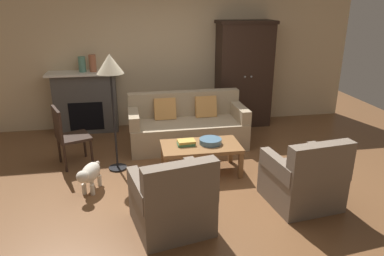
{
  "coord_description": "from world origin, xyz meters",
  "views": [
    {
      "loc": [
        -0.72,
        -4.27,
        2.34
      ],
      "look_at": [
        0.13,
        0.62,
        0.55
      ],
      "focal_mm": 33.56,
      "sensor_mm": 36.0,
      "label": 1
    }
  ],
  "objects": [
    {
      "name": "armchair_near_right",
      "position": [
        1.23,
        -0.77,
        0.32
      ],
      "size": [
        0.86,
        0.86,
        0.88
      ],
      "color": "#756656",
      "rests_on": "ground"
    },
    {
      "name": "book_stack",
      "position": [
        -0.01,
        0.3,
        0.45
      ],
      "size": [
        0.25,
        0.18,
        0.07
      ],
      "color": "#427A4C",
      "rests_on": "coffee_table"
    },
    {
      "name": "armchair_near_left",
      "position": [
        -0.36,
        -0.99,
        0.32
      ],
      "size": [
        0.91,
        0.91,
        0.88
      ],
      "color": "#756656",
      "rests_on": "ground"
    },
    {
      "name": "mantel_vase_terracotta",
      "position": [
        -1.37,
        2.28,
        1.27
      ],
      "size": [
        0.13,
        0.13,
        0.3
      ],
      "primitive_type": "cylinder",
      "color": "#A86042",
      "rests_on": "fireplace"
    },
    {
      "name": "ground_plane",
      "position": [
        0.0,
        0.0,
        0.0
      ],
      "size": [
        9.6,
        9.6,
        0.0
      ],
      "primitive_type": "plane",
      "color": "brown"
    },
    {
      "name": "couch",
      "position": [
        0.17,
        1.32,
        0.32
      ],
      "size": [
        1.93,
        0.88,
        0.86
      ],
      "color": "tan",
      "rests_on": "ground"
    },
    {
      "name": "mantel_vase_jade",
      "position": [
        -1.55,
        2.28,
        1.26
      ],
      "size": [
        0.13,
        0.13,
        0.27
      ],
      "primitive_type": "cylinder",
      "color": "slate",
      "rests_on": "fireplace"
    },
    {
      "name": "dog",
      "position": [
        -1.31,
        -0.02,
        0.25
      ],
      "size": [
        0.31,
        0.55,
        0.39
      ],
      "color": "beige",
      "rests_on": "ground"
    },
    {
      "name": "floor_lamp",
      "position": [
        -0.98,
        0.58,
        1.44
      ],
      "size": [
        0.36,
        0.36,
        1.66
      ],
      "color": "black",
      "rests_on": "ground"
    },
    {
      "name": "fruit_bowl",
      "position": [
        0.33,
        0.29,
        0.46
      ],
      "size": [
        0.31,
        0.31,
        0.07
      ],
      "primitive_type": "cylinder",
      "color": "slate",
      "rests_on": "coffee_table"
    },
    {
      "name": "fireplace",
      "position": [
        -1.55,
        2.3,
        0.57
      ],
      "size": [
        1.26,
        0.48,
        1.12
      ],
      "color": "#4C4947",
      "rests_on": "ground"
    },
    {
      "name": "back_wall",
      "position": [
        0.0,
        2.55,
        1.4
      ],
      "size": [
        7.2,
        0.1,
        2.8
      ],
      "primitive_type": "cube",
      "color": "beige",
      "rests_on": "ground"
    },
    {
      "name": "armoire",
      "position": [
        1.4,
        2.22,
        0.99
      ],
      "size": [
        1.06,
        0.57,
        1.97
      ],
      "color": "black",
      "rests_on": "ground"
    },
    {
      "name": "coffee_table",
      "position": [
        0.19,
        0.27,
        0.37
      ],
      "size": [
        1.1,
        0.6,
        0.42
      ],
      "color": "olive",
      "rests_on": "ground"
    },
    {
      "name": "side_chair_wooden",
      "position": [
        -1.68,
        0.82,
        0.51
      ],
      "size": [
        0.57,
        0.57,
        0.9
      ],
      "color": "black",
      "rests_on": "ground"
    }
  ]
}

